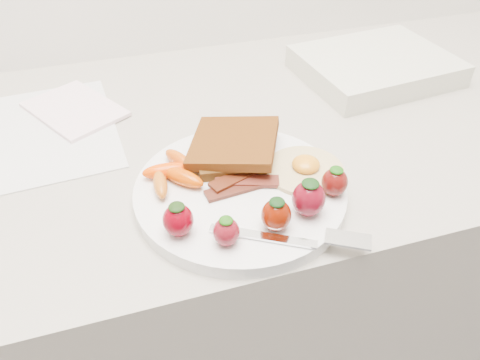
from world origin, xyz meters
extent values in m
cube|color=gray|center=(0.00, 1.70, 0.45)|extent=(2.00, 0.60, 0.90)
cylinder|color=white|center=(0.02, 1.54, 0.91)|extent=(0.27, 0.27, 0.02)
cube|color=black|center=(0.03, 1.60, 0.93)|extent=(0.10, 0.10, 0.01)
cube|color=#3E1607|center=(0.04, 1.60, 0.94)|extent=(0.15, 0.15, 0.03)
cylinder|color=beige|center=(0.11, 1.54, 0.92)|extent=(0.13, 0.13, 0.01)
ellipsoid|color=orange|center=(0.12, 1.54, 0.93)|extent=(0.05, 0.05, 0.02)
cube|color=black|center=(0.02, 1.53, 0.92)|extent=(0.08, 0.03, 0.00)
cube|color=black|center=(0.03, 1.54, 0.92)|extent=(0.08, 0.05, 0.00)
cube|color=#360C0B|center=(0.03, 1.55, 0.92)|extent=(0.08, 0.05, 0.00)
ellipsoid|color=#EA4100|center=(-0.06, 1.58, 0.93)|extent=(0.06, 0.03, 0.02)
ellipsoid|color=#C04100|center=(-0.04, 1.56, 0.93)|extent=(0.06, 0.06, 0.02)
ellipsoid|color=#B85B15|center=(-0.07, 1.56, 0.93)|extent=(0.02, 0.05, 0.02)
ellipsoid|color=#BD4708|center=(-0.04, 1.60, 0.93)|extent=(0.04, 0.05, 0.02)
ellipsoid|color=#68000C|center=(-0.07, 1.48, 0.94)|extent=(0.03, 0.03, 0.04)
ellipsoid|color=black|center=(-0.07, 1.48, 0.96)|extent=(0.02, 0.02, 0.01)
ellipsoid|color=maroon|center=(-0.02, 1.45, 0.93)|extent=(0.03, 0.03, 0.03)
ellipsoid|color=#1A510B|center=(-0.02, 1.45, 0.95)|extent=(0.02, 0.02, 0.01)
ellipsoid|color=#5B0F01|center=(0.04, 1.45, 0.94)|extent=(0.03, 0.03, 0.04)
ellipsoid|color=black|center=(0.04, 1.45, 0.96)|extent=(0.02, 0.02, 0.01)
ellipsoid|color=#600715|center=(0.09, 1.47, 0.94)|extent=(0.04, 0.04, 0.04)
ellipsoid|color=black|center=(0.09, 1.47, 0.96)|extent=(0.02, 0.02, 0.01)
ellipsoid|color=#550D0B|center=(0.13, 1.49, 0.94)|extent=(0.03, 0.03, 0.04)
ellipsoid|color=#16510B|center=(0.13, 1.49, 0.95)|extent=(0.02, 0.02, 0.01)
cube|color=white|center=(0.02, 1.44, 0.92)|extent=(0.11, 0.07, 0.00)
cube|color=silver|center=(0.11, 1.41, 0.92)|extent=(0.06, 0.05, 0.00)
cube|color=silver|center=(-0.22, 1.77, 0.90)|extent=(0.22, 0.28, 0.00)
cube|color=silver|center=(-0.17, 1.82, 0.91)|extent=(0.18, 0.19, 0.01)
cube|color=beige|center=(0.36, 1.78, 0.92)|extent=(0.28, 0.23, 0.04)
camera|label=1|loc=(-0.11, 1.10, 1.30)|focal=35.00mm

